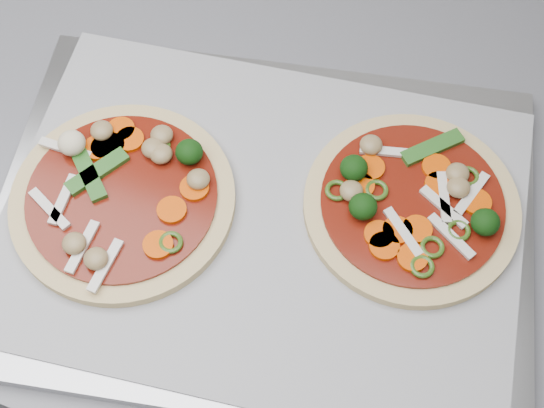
% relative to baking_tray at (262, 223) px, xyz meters
% --- Properties ---
extents(base_cabinet, '(3.60, 0.60, 0.86)m').
position_rel_baking_tray_xyz_m(base_cabinet, '(-0.04, 0.08, -0.48)').
color(base_cabinet, silver).
rests_on(base_cabinet, ground).
extents(countertop, '(3.60, 0.60, 0.04)m').
position_rel_baking_tray_xyz_m(countertop, '(-0.04, 0.08, -0.03)').
color(countertop, '#5D5D64').
rests_on(countertop, base_cabinet).
extents(baking_tray, '(0.52, 0.43, 0.01)m').
position_rel_baking_tray_xyz_m(baking_tray, '(0.00, 0.00, 0.00)').
color(baking_tray, gray).
rests_on(baking_tray, countertop).
extents(parchment, '(0.48, 0.38, 0.00)m').
position_rel_baking_tray_xyz_m(parchment, '(0.00, 0.00, 0.01)').
color(parchment, gray).
rests_on(parchment, baking_tray).
extents(pizza_left, '(0.20, 0.20, 0.03)m').
position_rel_baking_tray_xyz_m(pizza_left, '(-0.12, -0.03, 0.02)').
color(pizza_left, tan).
rests_on(pizza_left, parchment).
extents(pizza_right, '(0.20, 0.20, 0.03)m').
position_rel_baking_tray_xyz_m(pizza_right, '(0.11, 0.05, 0.02)').
color(pizza_right, tan).
rests_on(pizza_right, parchment).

